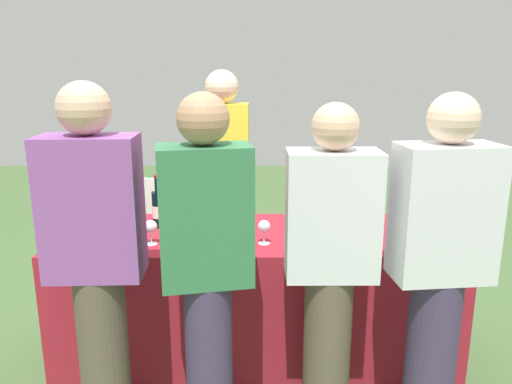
# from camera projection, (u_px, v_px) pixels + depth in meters

# --- Properties ---
(ground_plane) EXTENTS (12.00, 12.00, 0.00)m
(ground_plane) POSITION_uv_depth(u_px,v_px,m) (256.00, 352.00, 3.15)
(ground_plane) COLOR #476638
(tasting_table) EXTENTS (2.32, 0.78, 0.79)m
(tasting_table) POSITION_uv_depth(u_px,v_px,m) (256.00, 294.00, 3.06)
(tasting_table) COLOR maroon
(tasting_table) RESTS_ON ground_plane
(wine_bottle_0) EXTENTS (0.07, 0.07, 0.32)m
(wine_bottle_0) POSITION_uv_depth(u_px,v_px,m) (129.00, 207.00, 3.08)
(wine_bottle_0) COLOR black
(wine_bottle_0) RESTS_ON tasting_table
(wine_bottle_1) EXTENTS (0.07, 0.07, 0.32)m
(wine_bottle_1) POSITION_uv_depth(u_px,v_px,m) (158.00, 209.00, 3.04)
(wine_bottle_1) COLOR black
(wine_bottle_1) RESTS_ON tasting_table
(wine_bottle_2) EXTENTS (0.07, 0.07, 0.33)m
(wine_bottle_2) POSITION_uv_depth(u_px,v_px,m) (191.00, 209.00, 3.02)
(wine_bottle_2) COLOR black
(wine_bottle_2) RESTS_ON tasting_table
(wine_bottle_3) EXTENTS (0.08, 0.08, 0.32)m
(wine_bottle_3) POSITION_uv_depth(u_px,v_px,m) (293.00, 206.00, 3.09)
(wine_bottle_3) COLOR black
(wine_bottle_3) RESTS_ON tasting_table
(wine_bottle_4) EXTENTS (0.08, 0.08, 0.33)m
(wine_bottle_4) POSITION_uv_depth(u_px,v_px,m) (323.00, 208.00, 3.05)
(wine_bottle_4) COLOR black
(wine_bottle_4) RESTS_ON tasting_table
(wine_bottle_5) EXTENTS (0.08, 0.08, 0.33)m
(wine_bottle_5) POSITION_uv_depth(u_px,v_px,m) (344.00, 209.00, 3.02)
(wine_bottle_5) COLOR black
(wine_bottle_5) RESTS_ON tasting_table
(wine_glass_0) EXTENTS (0.07, 0.07, 0.14)m
(wine_glass_0) POSITION_uv_depth(u_px,v_px,m) (151.00, 228.00, 2.75)
(wine_glass_0) COLOR silver
(wine_glass_0) RESTS_ON tasting_table
(wine_glass_1) EXTENTS (0.07, 0.07, 0.14)m
(wine_glass_1) POSITION_uv_depth(u_px,v_px,m) (264.00, 227.00, 2.76)
(wine_glass_1) COLOR silver
(wine_glass_1) RESTS_ON tasting_table
(wine_glass_2) EXTENTS (0.06, 0.06, 0.13)m
(wine_glass_2) POSITION_uv_depth(u_px,v_px,m) (305.00, 226.00, 2.80)
(wine_glass_2) COLOR silver
(wine_glass_2) RESTS_ON tasting_table
(ice_bucket) EXTENTS (0.21, 0.21, 0.17)m
(ice_bucket) POSITION_uv_depth(u_px,v_px,m) (111.00, 221.00, 2.91)
(ice_bucket) COLOR silver
(ice_bucket) RESTS_ON tasting_table
(server_pouring) EXTENTS (0.37, 0.23, 1.73)m
(server_pouring) POSITION_uv_depth(u_px,v_px,m) (223.00, 179.00, 3.59)
(server_pouring) COLOR #3F3351
(server_pouring) RESTS_ON ground_plane
(guest_0) EXTENTS (0.42, 0.24, 1.70)m
(guest_0) POSITION_uv_depth(u_px,v_px,m) (96.00, 259.00, 2.23)
(guest_0) COLOR brown
(guest_0) RESTS_ON ground_plane
(guest_1) EXTENTS (0.43, 0.29, 1.65)m
(guest_1) POSITION_uv_depth(u_px,v_px,m) (207.00, 265.00, 2.21)
(guest_1) COLOR #3F3351
(guest_1) RESTS_ON ground_plane
(guest_2) EXTENTS (0.42, 0.23, 1.60)m
(guest_2) POSITION_uv_depth(u_px,v_px,m) (330.00, 262.00, 2.35)
(guest_2) COLOR brown
(guest_2) RESTS_ON ground_plane
(guest_3) EXTENTS (0.45, 0.28, 1.65)m
(guest_3) POSITION_uv_depth(u_px,v_px,m) (439.00, 263.00, 2.27)
(guest_3) COLOR #3F3351
(guest_3) RESTS_ON ground_plane
(menu_board) EXTENTS (0.46, 0.12, 0.90)m
(menu_board) POSITION_uv_depth(u_px,v_px,m) (132.00, 231.00, 4.06)
(menu_board) COLOR white
(menu_board) RESTS_ON ground_plane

